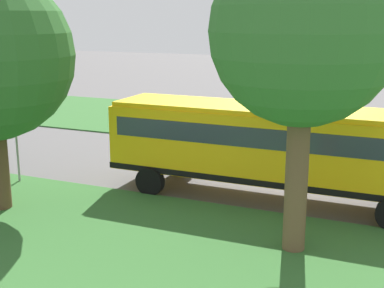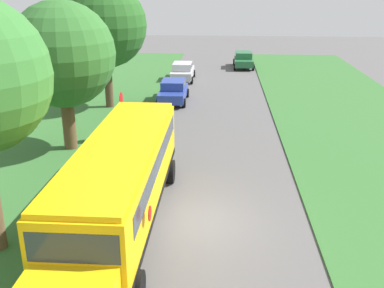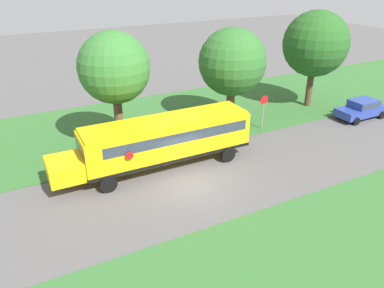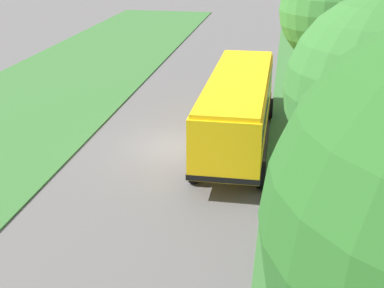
{
  "view_description": "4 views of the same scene",
  "coord_description": "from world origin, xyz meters",
  "px_view_note": "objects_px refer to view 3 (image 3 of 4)",
  "views": [
    {
      "loc": [
        -19.45,
        -4.97,
        6.05
      ],
      "look_at": [
        -0.52,
        3.22,
        1.08
      ],
      "focal_mm": 50.0,
      "sensor_mm": 36.0,
      "label": 1
    },
    {
      "loc": [
        0.72,
        -14.35,
        8.19
      ],
      "look_at": [
        -0.55,
        4.15,
        1.48
      ],
      "focal_mm": 42.0,
      "sensor_mm": 36.0,
      "label": 2
    },
    {
      "loc": [
        16.6,
        -8.52,
        11.62
      ],
      "look_at": [
        -1.76,
        0.9,
        1.63
      ],
      "focal_mm": 35.0,
      "sensor_mm": 36.0,
      "label": 3
    },
    {
      "loc": [
        -4.46,
        21.17,
        8.85
      ],
      "look_at": [
        -1.45,
        3.97,
        1.79
      ],
      "focal_mm": 50.0,
      "sensor_mm": 36.0,
      "label": 4
    }
  ],
  "objects_px": {
    "oak_tree_beside_bus": "(112,67)",
    "oak_tree_roadside_mid": "(234,62)",
    "oak_tree_far_end": "(313,44)",
    "car_blue_nearest": "(362,108)",
    "stop_sign": "(263,108)",
    "school_bus": "(163,139)"
  },
  "relations": [
    {
      "from": "oak_tree_roadside_mid",
      "to": "oak_tree_beside_bus",
      "type": "bearing_deg",
      "value": -87.18
    },
    {
      "from": "car_blue_nearest",
      "to": "oak_tree_roadside_mid",
      "type": "distance_m",
      "value": 11.63
    },
    {
      "from": "oak_tree_beside_bus",
      "to": "oak_tree_far_end",
      "type": "height_order",
      "value": "oak_tree_far_end"
    },
    {
      "from": "oak_tree_beside_bus",
      "to": "oak_tree_roadside_mid",
      "type": "xyz_separation_m",
      "value": [
        -0.47,
        9.44,
        -0.78
      ]
    },
    {
      "from": "oak_tree_beside_bus",
      "to": "school_bus",
      "type": "bearing_deg",
      "value": 24.14
    },
    {
      "from": "school_bus",
      "to": "oak_tree_far_end",
      "type": "bearing_deg",
      "value": 105.76
    },
    {
      "from": "car_blue_nearest",
      "to": "stop_sign",
      "type": "relative_size",
      "value": 1.61
    },
    {
      "from": "car_blue_nearest",
      "to": "school_bus",
      "type": "bearing_deg",
      "value": -89.57
    },
    {
      "from": "school_bus",
      "to": "oak_tree_far_end",
      "type": "height_order",
      "value": "oak_tree_far_end"
    },
    {
      "from": "school_bus",
      "to": "oak_tree_roadside_mid",
      "type": "bearing_deg",
      "value": 118.75
    },
    {
      "from": "school_bus",
      "to": "car_blue_nearest",
      "type": "distance_m",
      "value": 17.87
    },
    {
      "from": "oak_tree_beside_bus",
      "to": "oak_tree_far_end",
      "type": "bearing_deg",
      "value": 92.17
    },
    {
      "from": "oak_tree_far_end",
      "to": "stop_sign",
      "type": "bearing_deg",
      "value": -69.38
    },
    {
      "from": "oak_tree_beside_bus",
      "to": "oak_tree_far_end",
      "type": "distance_m",
      "value": 17.46
    },
    {
      "from": "car_blue_nearest",
      "to": "oak_tree_far_end",
      "type": "xyz_separation_m",
      "value": [
        -4.31,
        -2.09,
        4.63
      ]
    },
    {
      "from": "school_bus",
      "to": "oak_tree_beside_bus",
      "type": "xyz_separation_m",
      "value": [
        -3.79,
        -1.7,
        3.79
      ]
    },
    {
      "from": "car_blue_nearest",
      "to": "oak_tree_far_end",
      "type": "height_order",
      "value": "oak_tree_far_end"
    },
    {
      "from": "car_blue_nearest",
      "to": "oak_tree_beside_bus",
      "type": "xyz_separation_m",
      "value": [
        -3.65,
        -19.54,
        4.84
      ]
    },
    {
      "from": "car_blue_nearest",
      "to": "oak_tree_roadside_mid",
      "type": "bearing_deg",
      "value": -112.19
    },
    {
      "from": "oak_tree_beside_bus",
      "to": "oak_tree_roadside_mid",
      "type": "height_order",
      "value": "oak_tree_beside_bus"
    },
    {
      "from": "oak_tree_roadside_mid",
      "to": "oak_tree_far_end",
      "type": "bearing_deg",
      "value": 91.41
    },
    {
      "from": "oak_tree_roadside_mid",
      "to": "oak_tree_far_end",
      "type": "height_order",
      "value": "oak_tree_far_end"
    }
  ]
}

